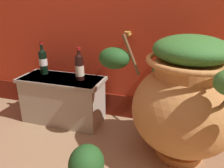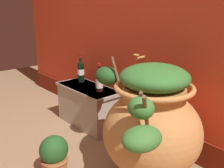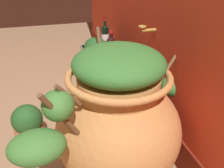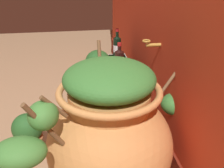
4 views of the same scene
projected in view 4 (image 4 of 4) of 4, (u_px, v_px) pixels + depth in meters
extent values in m
plane|color=#9E7A56|center=(8.00, 156.00, 2.14)|extent=(7.00, 7.00, 0.00)
cube|color=maroon|center=(155.00, 131.00, 2.24)|extent=(4.40, 0.02, 0.22)
cylinder|color=#B28433|center=(153.00, 45.00, 1.97)|extent=(0.02, 0.10, 0.02)
torus|color=#B28433|center=(146.00, 41.00, 1.95)|extent=(0.06, 0.06, 0.01)
ellipsoid|color=#D68E4C|center=(110.00, 145.00, 1.66)|extent=(0.71, 0.71, 0.62)
cylinder|color=#D68E4C|center=(109.00, 102.00, 1.54)|extent=(0.43, 0.43, 0.12)
torus|color=#D68E4C|center=(109.00, 91.00, 1.52)|extent=(0.55, 0.55, 0.04)
cylinder|color=brown|center=(163.00, 90.00, 1.74)|extent=(0.09, 0.20, 0.24)
ellipsoid|color=#387A33|center=(176.00, 104.00, 1.86)|extent=(0.17, 0.20, 0.14)
cylinder|color=brown|center=(44.00, 126.00, 1.30)|extent=(0.11, 0.16, 0.29)
ellipsoid|color=#428438|center=(20.00, 153.00, 1.25)|extent=(0.19, 0.24, 0.12)
cylinder|color=brown|center=(54.00, 107.00, 1.34)|extent=(0.07, 0.12, 0.15)
ellipsoid|color=#428438|center=(43.00, 115.00, 1.31)|extent=(0.16, 0.14, 0.13)
cylinder|color=brown|center=(100.00, 64.00, 1.85)|extent=(0.14, 0.02, 0.28)
ellipsoid|color=#235623|center=(98.00, 62.00, 1.97)|extent=(0.22, 0.17, 0.15)
ellipsoid|color=#387A33|center=(109.00, 79.00, 1.49)|extent=(0.48, 0.48, 0.18)
cube|color=#B2A893|center=(114.00, 89.00, 2.68)|extent=(0.70, 0.31, 0.42)
cube|color=#A09785|center=(114.00, 69.00, 2.60)|extent=(0.75, 0.33, 0.03)
cylinder|color=black|center=(117.00, 49.00, 2.75)|extent=(0.07, 0.07, 0.21)
cone|color=black|center=(117.00, 37.00, 2.70)|extent=(0.07, 0.07, 0.04)
cylinder|color=black|center=(117.00, 34.00, 2.69)|extent=(0.03, 0.03, 0.09)
cylinder|color=maroon|center=(117.00, 30.00, 2.67)|extent=(0.03, 0.03, 0.02)
cylinder|color=silver|center=(117.00, 48.00, 2.74)|extent=(0.07, 0.07, 0.06)
cylinder|color=black|center=(119.00, 64.00, 2.40)|extent=(0.07, 0.07, 0.20)
cone|color=black|center=(119.00, 50.00, 2.35)|extent=(0.07, 0.07, 0.04)
cylinder|color=black|center=(119.00, 47.00, 2.34)|extent=(0.03, 0.03, 0.08)
cylinder|color=maroon|center=(119.00, 44.00, 2.33)|extent=(0.03, 0.03, 0.02)
cylinder|color=beige|center=(119.00, 66.00, 2.41)|extent=(0.07, 0.07, 0.09)
cylinder|color=#B26638|center=(29.00, 144.00, 2.16)|extent=(0.19, 0.19, 0.13)
torus|color=#A45D33|center=(29.00, 138.00, 2.14)|extent=(0.21, 0.21, 0.02)
ellipsoid|color=#235623|center=(27.00, 128.00, 2.10)|extent=(0.20, 0.22, 0.22)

